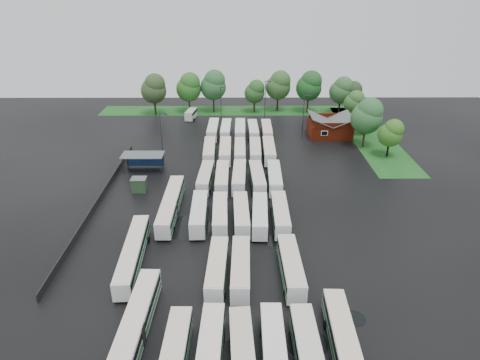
{
  "coord_description": "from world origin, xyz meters",
  "views": [
    {
      "loc": [
        1.7,
        -56.77,
        35.02
      ],
      "look_at": [
        2.0,
        12.0,
        2.5
      ],
      "focal_mm": 32.0,
      "sensor_mm": 36.0,
      "label": 1
    }
  ],
  "objects_px": {
    "brick_building": "(329,128)",
    "minibus": "(191,114)",
    "artic_bus_east": "(347,355)",
    "artic_bus_west_a": "(134,328)"
  },
  "relations": [
    {
      "from": "artic_bus_east",
      "to": "minibus",
      "type": "bearing_deg",
      "value": 107.78
    },
    {
      "from": "brick_building",
      "to": "artic_bus_west_a",
      "type": "height_order",
      "value": "brick_building"
    },
    {
      "from": "artic_bus_west_a",
      "to": "minibus",
      "type": "bearing_deg",
      "value": 93.14
    },
    {
      "from": "artic_bus_west_a",
      "to": "brick_building",
      "type": "bearing_deg",
      "value": 64.83
    },
    {
      "from": "artic_bus_east",
      "to": "artic_bus_west_a",
      "type": "bearing_deg",
      "value": 172.7
    },
    {
      "from": "artic_bus_west_a",
      "to": "minibus",
      "type": "relative_size",
      "value": 2.83
    },
    {
      "from": "brick_building",
      "to": "minibus",
      "type": "relative_size",
      "value": 1.68
    },
    {
      "from": "artic_bus_east",
      "to": "minibus",
      "type": "distance_m",
      "value": 86.23
    },
    {
      "from": "artic_bus_west_a",
      "to": "artic_bus_east",
      "type": "relative_size",
      "value": 1.02
    },
    {
      "from": "brick_building",
      "to": "minibus",
      "type": "distance_m",
      "value": 37.86
    }
  ]
}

